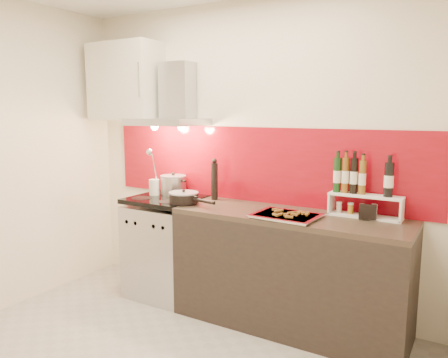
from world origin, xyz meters
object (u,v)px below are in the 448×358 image
Objects in this scene: range_stove at (166,247)px; baking_tray at (286,215)px; counter at (289,270)px; saute_pan at (184,197)px; pepper_mill at (214,180)px; stock_pot at (173,185)px.

baking_tray reaches higher than range_stove.
saute_pan is at bearing -173.04° from counter.
counter is 3.77× the size of saute_pan.
pepper_mill is at bearing 66.61° from saute_pan.
saute_pan is (0.29, -0.11, 0.51)m from range_stove.
pepper_mill is (0.12, 0.28, 0.12)m from saute_pan.
counter is 7.46× the size of stock_pot.
pepper_mill reaches higher than stock_pot.
pepper_mill reaches higher than range_stove.
range_stove reaches higher than counter.
baking_tray is (0.81, -0.29, -0.16)m from pepper_mill.
saute_pan is at bearing 179.59° from baking_tray.
stock_pot reaches higher than range_stove.
saute_pan is (0.31, -0.26, -0.04)m from stock_pot.
pepper_mill reaches higher than baking_tray.
pepper_mill is at bearing 167.73° from counter.
pepper_mill is at bearing 23.28° from range_stove.
stock_pot is 0.50× the size of baking_tray.
saute_pan is 0.99× the size of baking_tray.
counter is 3.71× the size of baking_tray.
counter is at bearing 98.00° from baking_tray.
stock_pot is 0.50× the size of saute_pan.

